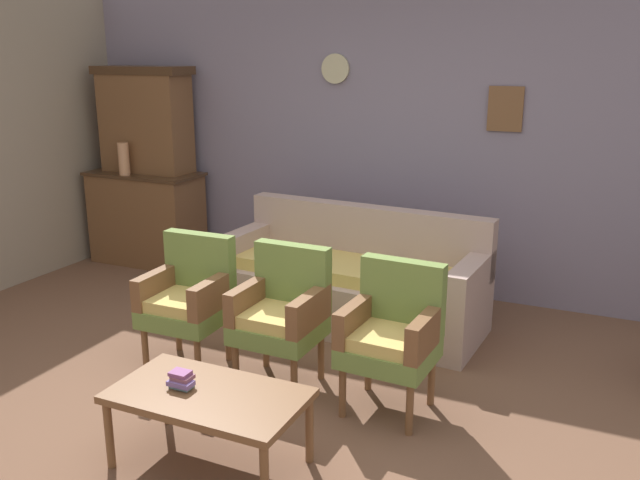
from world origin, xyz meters
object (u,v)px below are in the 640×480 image
at_px(coffee_table, 208,400).
at_px(armchair_row_middle, 189,295).
at_px(armchair_by_doorway, 282,310).
at_px(side_cabinet, 147,218).
at_px(armchair_near_cabinet, 392,331).
at_px(vase_on_cabinet, 124,159).
at_px(book_stack_on_table, 181,380).
at_px(floral_couch, 352,283).

bearing_deg(coffee_table, armchair_row_middle, 129.59).
relative_size(armchair_row_middle, armchair_by_doorway, 1.00).
distance_m(side_cabinet, coffee_table, 3.76).
bearing_deg(armchair_near_cabinet, coffee_table, -124.41).
height_order(vase_on_cabinet, armchair_near_cabinet, vase_on_cabinet).
distance_m(vase_on_cabinet, book_stack_on_table, 3.64).
height_order(vase_on_cabinet, book_stack_on_table, vase_on_cabinet).
distance_m(armchair_near_cabinet, coffee_table, 1.17).
xyz_separation_m(side_cabinet, vase_on_cabinet, (-0.08, -0.19, 0.62)).
height_order(armchair_row_middle, armchair_near_cabinet, same).
height_order(side_cabinet, armchair_row_middle, side_cabinet).
distance_m(side_cabinet, armchair_near_cabinet, 3.69).
distance_m(armchair_by_doorway, armchair_near_cabinet, 0.75).
bearing_deg(floral_couch, coffee_table, -88.16).
bearing_deg(vase_on_cabinet, side_cabinet, 66.68).
bearing_deg(armchair_row_middle, side_cabinet, 135.02).
xyz_separation_m(floral_couch, book_stack_on_table, (-0.08, -2.13, 0.14)).
bearing_deg(side_cabinet, book_stack_on_table, -48.68).
height_order(vase_on_cabinet, armchair_by_doorway, vase_on_cabinet).
bearing_deg(vase_on_cabinet, armchair_by_doorway, -31.43).
distance_m(armchair_by_doorway, book_stack_on_table, 1.01).
relative_size(side_cabinet, floral_couch, 0.54).
xyz_separation_m(vase_on_cabinet, armchair_row_middle, (1.86, -1.59, -0.59)).
height_order(coffee_table, book_stack_on_table, book_stack_on_table).
relative_size(floral_couch, coffee_table, 2.13).
xyz_separation_m(armchair_near_cabinet, coffee_table, (-0.66, -0.96, -0.12)).
bearing_deg(side_cabinet, armchair_by_doorway, -35.23).
bearing_deg(armchair_row_middle, armchair_near_cabinet, 0.11).
relative_size(armchair_by_doorway, book_stack_on_table, 6.83).
xyz_separation_m(side_cabinet, coffee_table, (2.57, -2.74, -0.09)).
xyz_separation_m(vase_on_cabinet, armchair_by_doorway, (2.56, -1.57, -0.59)).
relative_size(side_cabinet, book_stack_on_table, 8.77).
relative_size(armchair_row_middle, coffee_table, 0.90).
xyz_separation_m(side_cabinet, armchair_row_middle, (1.78, -1.78, 0.03)).
height_order(side_cabinet, book_stack_on_table, side_cabinet).
bearing_deg(book_stack_on_table, armchair_row_middle, 123.36).
relative_size(side_cabinet, armchair_near_cabinet, 1.28).
bearing_deg(armchair_by_doorway, book_stack_on_table, -93.29).
distance_m(armchair_row_middle, armchair_near_cabinet, 1.45).
bearing_deg(armchair_row_middle, vase_on_cabinet, 139.46).
height_order(floral_couch, book_stack_on_table, floral_couch).
height_order(armchair_row_middle, book_stack_on_table, armchair_row_middle).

